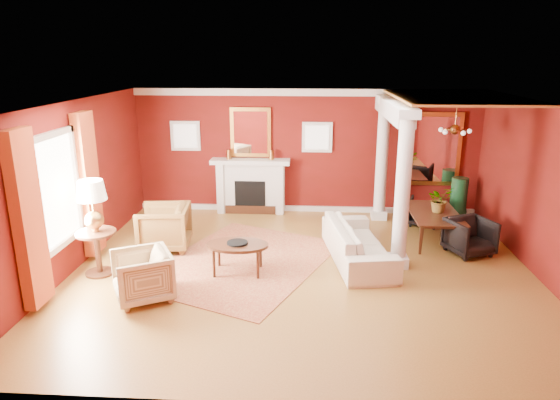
# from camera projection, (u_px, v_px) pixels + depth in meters

# --- Properties ---
(ground) EXTENTS (8.00, 8.00, 0.00)m
(ground) POSITION_uv_depth(u_px,v_px,m) (302.00, 271.00, 8.77)
(ground) COLOR brown
(ground) RESTS_ON ground
(room_shell) EXTENTS (8.04, 7.04, 2.92)m
(room_shell) POSITION_uv_depth(u_px,v_px,m) (304.00, 158.00, 8.20)
(room_shell) COLOR #600F0D
(room_shell) RESTS_ON ground
(fireplace) EXTENTS (1.85, 0.42, 1.29)m
(fireplace) POSITION_uv_depth(u_px,v_px,m) (251.00, 186.00, 11.84)
(fireplace) COLOR silver
(fireplace) RESTS_ON ground
(overmantel_mirror) EXTENTS (0.95, 0.07, 1.15)m
(overmantel_mirror) POSITION_uv_depth(u_px,v_px,m) (251.00, 132.00, 11.62)
(overmantel_mirror) COLOR gold
(overmantel_mirror) RESTS_ON fireplace
(flank_window_left) EXTENTS (0.70, 0.07, 0.70)m
(flank_window_left) POSITION_uv_depth(u_px,v_px,m) (185.00, 136.00, 11.75)
(flank_window_left) COLOR silver
(flank_window_left) RESTS_ON room_shell
(flank_window_right) EXTENTS (0.70, 0.07, 0.70)m
(flank_window_right) POSITION_uv_depth(u_px,v_px,m) (317.00, 137.00, 11.56)
(flank_window_right) COLOR silver
(flank_window_right) RESTS_ON room_shell
(left_window) EXTENTS (0.21, 2.55, 2.60)m
(left_window) POSITION_uv_depth(u_px,v_px,m) (61.00, 199.00, 8.03)
(left_window) COLOR white
(left_window) RESTS_ON room_shell
(column_front) EXTENTS (0.36, 0.36, 2.80)m
(column_front) POSITION_uv_depth(u_px,v_px,m) (403.00, 190.00, 8.55)
(column_front) COLOR silver
(column_front) RESTS_ON ground
(column_back) EXTENTS (0.36, 0.36, 2.80)m
(column_back) POSITION_uv_depth(u_px,v_px,m) (382.00, 158.00, 11.13)
(column_back) COLOR silver
(column_back) RESTS_ON ground
(header_beam) EXTENTS (0.30, 3.20, 0.32)m
(header_beam) POSITION_uv_depth(u_px,v_px,m) (393.00, 109.00, 9.74)
(header_beam) COLOR silver
(header_beam) RESTS_ON column_front
(amber_ceiling) EXTENTS (2.30, 3.40, 0.04)m
(amber_ceiling) POSITION_uv_depth(u_px,v_px,m) (456.00, 97.00, 9.46)
(amber_ceiling) COLOR #CD863C
(amber_ceiling) RESTS_ON room_shell
(dining_mirror) EXTENTS (1.30, 0.07, 1.70)m
(dining_mirror) POSITION_uv_depth(u_px,v_px,m) (432.00, 149.00, 11.46)
(dining_mirror) COLOR gold
(dining_mirror) RESTS_ON room_shell
(chandelier) EXTENTS (0.60, 0.62, 0.75)m
(chandelier) POSITION_uv_depth(u_px,v_px,m) (455.00, 130.00, 9.68)
(chandelier) COLOR #A67234
(chandelier) RESTS_ON room_shell
(crown_trim) EXTENTS (8.00, 0.08, 0.16)m
(crown_trim) POSITION_uv_depth(u_px,v_px,m) (307.00, 92.00, 11.28)
(crown_trim) COLOR silver
(crown_trim) RESTS_ON room_shell
(base_trim) EXTENTS (8.00, 0.08, 0.12)m
(base_trim) POSITION_uv_depth(u_px,v_px,m) (305.00, 209.00, 12.06)
(base_trim) COLOR silver
(base_trim) RESTS_ON ground
(rug) EXTENTS (3.82, 4.29, 0.01)m
(rug) POSITION_uv_depth(u_px,v_px,m) (243.00, 262.00, 9.11)
(rug) COLOR maroon
(rug) RESTS_ON ground
(sofa) EXTENTS (1.05, 2.43, 0.92)m
(sofa) POSITION_uv_depth(u_px,v_px,m) (358.00, 237.00, 9.09)
(sofa) COLOR white
(sofa) RESTS_ON ground
(armchair_leopard) EXTENTS (0.96, 1.01, 0.96)m
(armchair_leopard) POSITION_uv_depth(u_px,v_px,m) (164.00, 225.00, 9.64)
(armchair_leopard) COLOR black
(armchair_leopard) RESTS_ON ground
(armchair_stripe) EXTENTS (1.08, 1.10, 0.85)m
(armchair_stripe) POSITION_uv_depth(u_px,v_px,m) (142.00, 274.00, 7.65)
(armchair_stripe) COLOR tan
(armchair_stripe) RESTS_ON ground
(coffee_table) EXTENTS (1.07, 1.07, 0.54)m
(coffee_table) POSITION_uv_depth(u_px,v_px,m) (237.00, 246.00, 8.55)
(coffee_table) COLOR black
(coffee_table) RESTS_ON ground
(coffee_book) EXTENTS (0.15, 0.10, 0.23)m
(coffee_book) POSITION_uv_depth(u_px,v_px,m) (234.00, 237.00, 8.52)
(coffee_book) COLOR black
(coffee_book) RESTS_ON coffee_table
(side_table) EXTENTS (0.67, 0.67, 1.67)m
(side_table) POSITION_uv_depth(u_px,v_px,m) (93.00, 211.00, 8.33)
(side_table) COLOR black
(side_table) RESTS_ON ground
(dining_table) EXTENTS (0.60, 1.71, 0.95)m
(dining_table) POSITION_uv_depth(u_px,v_px,m) (435.00, 218.00, 10.06)
(dining_table) COLOR black
(dining_table) RESTS_ON ground
(dining_chair_near) EXTENTS (0.95, 0.93, 0.76)m
(dining_chair_near) POSITION_uv_depth(u_px,v_px,m) (470.00, 235.00, 9.39)
(dining_chair_near) COLOR black
(dining_chair_near) RESTS_ON ground
(dining_chair_far) EXTENTS (0.79, 0.77, 0.66)m
(dining_chair_far) POSITION_uv_depth(u_px,v_px,m) (424.00, 210.00, 11.03)
(dining_chair_far) COLOR black
(dining_chair_far) RESTS_ON ground
(green_urn) EXTENTS (0.42, 0.42, 1.00)m
(green_urn) POSITION_uv_depth(u_px,v_px,m) (458.00, 204.00, 11.32)
(green_urn) COLOR #133D1E
(green_urn) RESTS_ON ground
(potted_plant) EXTENTS (0.66, 0.68, 0.41)m
(potted_plant) POSITION_uv_depth(u_px,v_px,m) (441.00, 185.00, 9.88)
(potted_plant) COLOR #26591E
(potted_plant) RESTS_ON dining_table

